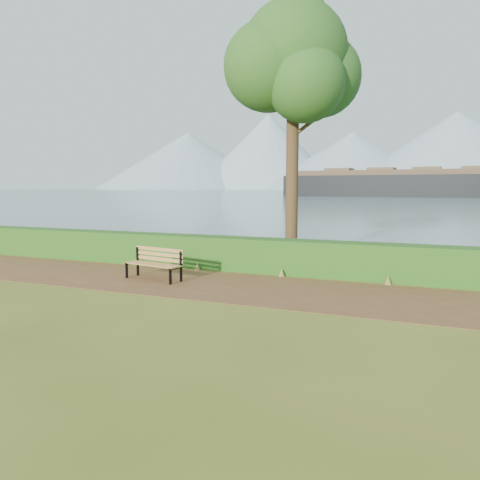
% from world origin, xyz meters
% --- Properties ---
extents(ground, '(140.00, 140.00, 0.00)m').
position_xyz_m(ground, '(0.00, 0.00, 0.00)').
color(ground, '#515D1A').
rests_on(ground, ground).
extents(path, '(40.00, 3.40, 0.01)m').
position_xyz_m(path, '(0.00, 0.30, 0.01)').
color(path, '#53321C').
rests_on(path, ground).
extents(hedge, '(32.00, 0.85, 1.00)m').
position_xyz_m(hedge, '(0.00, 2.60, 0.50)').
color(hedge, '#123F12').
rests_on(hedge, ground).
extents(water, '(700.00, 510.00, 0.00)m').
position_xyz_m(water, '(0.00, 260.00, 0.01)').
color(water, '#496675').
rests_on(water, ground).
extents(mountains, '(585.00, 190.00, 70.00)m').
position_xyz_m(mountains, '(-9.17, 406.05, 27.70)').
color(mountains, '#849CB1').
rests_on(mountains, ground).
extents(bench, '(1.80, 0.83, 0.87)m').
position_xyz_m(bench, '(-1.49, 0.33, 0.50)').
color(bench, black).
rests_on(bench, ground).
extents(tree, '(4.20, 3.88, 8.82)m').
position_xyz_m(tree, '(1.13, 4.57, 6.55)').
color(tree, '#342215').
rests_on(tree, ground).
extents(cargo_ship, '(74.77, 14.78, 22.57)m').
position_xyz_m(cargo_ship, '(8.82, 112.00, 3.36)').
color(cargo_ship, black).
rests_on(cargo_ship, ground).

